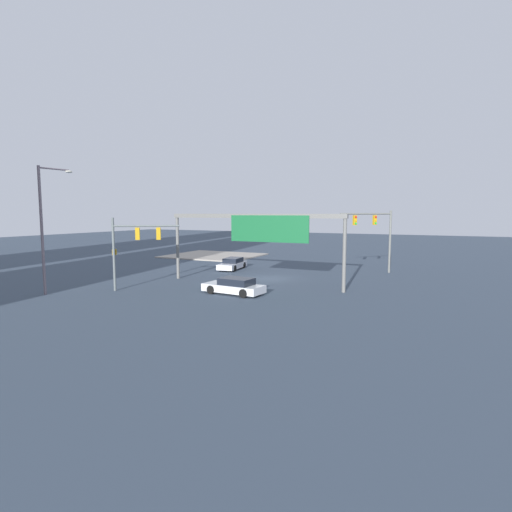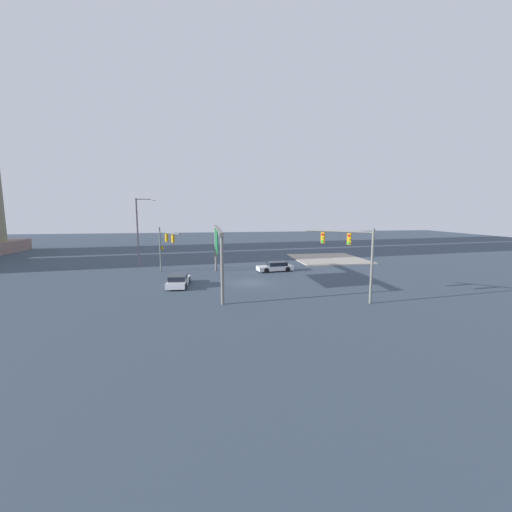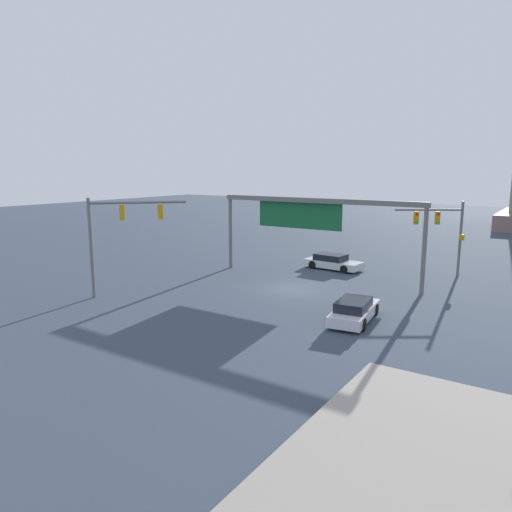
{
  "view_description": "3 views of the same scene",
  "coord_description": "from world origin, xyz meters",
  "views": [
    {
      "loc": [
        -14.75,
        33.52,
        5.98
      ],
      "look_at": [
        1.1,
        0.42,
        2.09
      ],
      "focal_mm": 28.55,
      "sensor_mm": 36.0,
      "label": 1
    },
    {
      "loc": [
        -33.32,
        4.65,
        7.58
      ],
      "look_at": [
        -2.61,
        -0.28,
        3.25
      ],
      "focal_mm": 22.45,
      "sensor_mm": 36.0,
      "label": 2
    },
    {
      "loc": [
        15.21,
        -27.34,
        7.99
      ],
      "look_at": [
        -2.19,
        -1.15,
        2.2
      ],
      "focal_mm": 33.46,
      "sensor_mm": 36.0,
      "label": 3
    }
  ],
  "objects": [
    {
      "name": "sedan_car_waiting_far",
      "position": [
        -0.45,
        7.41,
        0.58
      ],
      "size": [
        4.73,
        2.24,
        1.21
      ],
      "rotation": [
        0.0,
        0.0,
        -0.08
      ],
      "color": "silver",
      "rests_on": "ground"
    },
    {
      "name": "streetlamp_curved_arm",
      "position": [
        11.97,
        13.35,
        5.38
      ],
      "size": [
        0.6,
        2.73,
        9.36
      ],
      "rotation": [
        0.0,
        0.0,
        -1.7
      ],
      "color": "slate",
      "rests_on": "ground"
    },
    {
      "name": "ground_plane",
      "position": [
        0.0,
        0.0,
        0.0
      ],
      "size": [
        170.99,
        170.99,
        0.0
      ],
      "primitive_type": "plane",
      "color": "#364252"
    },
    {
      "name": "traffic_signal_opposite_side",
      "position": [
        -8.24,
        -7.62,
        4.43
      ],
      "size": [
        4.13,
        4.53,
        6.24
      ],
      "rotation": [
        0.0,
        0.0,
        0.83
      ],
      "color": "slate",
      "rests_on": "ground"
    },
    {
      "name": "sedan_car_approaching",
      "position": [
        6.1,
        -4.2,
        0.57
      ],
      "size": [
        2.3,
        4.76,
        1.21
      ],
      "rotation": [
        0.0,
        0.0,
        1.7
      ],
      "color": "silver",
      "rests_on": "ground"
    },
    {
      "name": "sidewalk_corner",
      "position": [
        14.9,
        -14.78,
        0.07
      ],
      "size": [
        11.98,
        10.74,
        0.15
      ],
      "primitive_type": "cube",
      "color": "#9E968B",
      "rests_on": "ground"
    },
    {
      "name": "overhead_sign_gantry",
      "position": [
        -0.45,
        3.38,
        4.79
      ],
      "size": [
        15.67,
        0.43,
        5.92
      ],
      "color": "slate",
      "rests_on": "ground"
    },
    {
      "name": "traffic_signal_near_corner",
      "position": [
        7.35,
        9.51,
        3.78
      ],
      "size": [
        4.5,
        2.95,
        5.62
      ],
      "rotation": [
        0.0,
        0.0,
        -2.55
      ],
      "color": "#5A6263",
      "rests_on": "ground"
    }
  ]
}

